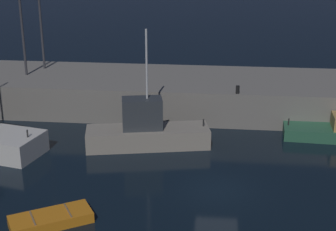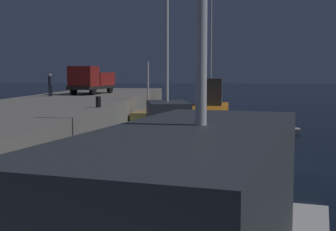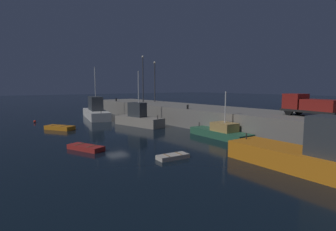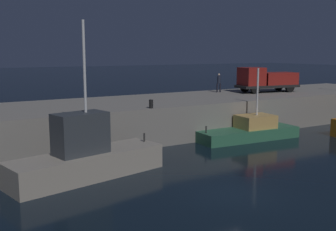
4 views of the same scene
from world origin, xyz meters
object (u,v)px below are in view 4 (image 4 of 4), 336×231
utility_truck (266,79)px  dockworker (219,82)px  fishing_boat_white (250,131)px  fishing_boat_blue (86,157)px  bollard_west (151,104)px

utility_truck → dockworker: utility_truck is taller
fishing_boat_white → fishing_boat_blue: bearing=-168.6°
dockworker → utility_truck: bearing=-30.6°
dockworker → bollard_west: bearing=-149.0°
fishing_boat_white → bollard_west: fishing_boat_white is taller
fishing_boat_blue → dockworker: 20.15m
bollard_west → dockworker: bearing=31.0°
fishing_boat_blue → utility_truck: size_ratio=1.38×
fishing_boat_blue → fishing_boat_white: fishing_boat_blue is taller
utility_truck → dockworker: (-3.83, 2.27, -0.20)m
fishing_boat_white → dockworker: bearing=68.1°
dockworker → bollard_west: size_ratio=3.01×
utility_truck → bollard_west: size_ratio=10.72×
fishing_boat_blue → bollard_west: fishing_boat_blue is taller
bollard_west → fishing_boat_blue: bearing=-145.3°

